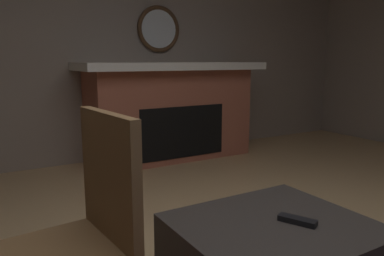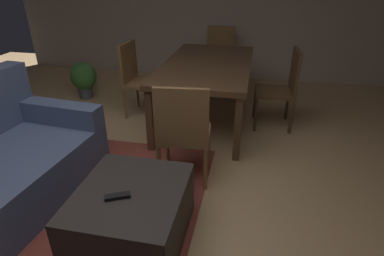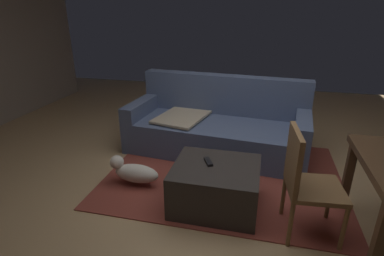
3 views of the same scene
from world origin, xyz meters
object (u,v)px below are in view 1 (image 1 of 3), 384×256
Objects in this scene: tv_remote at (297,220)px; dining_chair_west at (84,225)px; round_wall_mirror at (159,29)px; fireplace at (171,111)px.

tv_remote is 0.17× the size of dining_chair_west.
round_wall_mirror is 3.33× the size of tv_remote.
tv_remote is at bearing 164.17° from dining_chair_west.
round_wall_mirror is 3.25m from tv_remote.
fireplace is 2.81m from tv_remote.
dining_chair_west reaches higher than tv_remote.
dining_chair_west is at bearing 56.48° from fireplace.
tv_remote is 0.87m from dining_chair_west.
fireplace is 2.95m from dining_chair_west.
fireplace is at bearing -131.85° from tv_remote.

